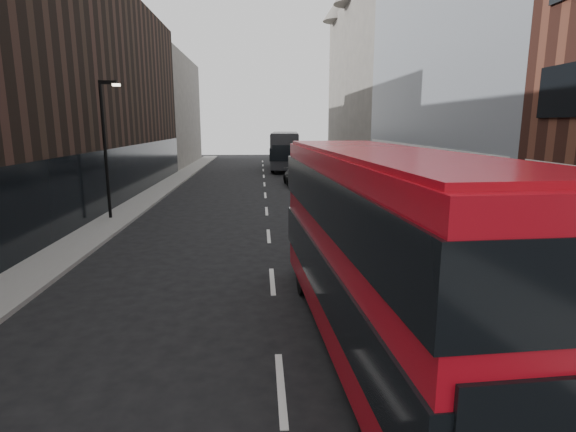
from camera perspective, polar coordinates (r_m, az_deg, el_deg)
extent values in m
cube|color=slate|center=(32.19, 10.61, 2.58)|extent=(3.00, 80.00, 0.15)
cube|color=slate|center=(32.14, -17.30, 2.24)|extent=(2.00, 80.00, 0.15)
cube|color=#909399|center=(29.75, 21.38, 20.51)|extent=(5.00, 22.00, 20.00)
cube|color=silver|center=(28.62, 15.90, 4.92)|extent=(0.35, 21.00, 3.80)
cube|color=#615C55|center=(51.37, 10.18, 15.87)|extent=(5.00, 24.00, 18.00)
cone|color=#615C55|center=(60.42, 6.56, 25.39)|extent=(4.00, 4.00, 3.00)
cube|color=black|center=(37.57, -21.48, 13.86)|extent=(5.00, 24.00, 14.00)
cube|color=#615C55|center=(58.91, -14.84, 12.66)|extent=(5.00, 20.00, 13.00)
cylinder|color=black|center=(25.15, -22.19, 7.66)|extent=(0.16, 0.16, 7.00)
cube|color=black|center=(25.08, -21.91, 15.47)|extent=(0.90, 0.15, 0.18)
cube|color=#FFF2CC|center=(24.95, -20.98, 15.28)|extent=(0.35, 0.22, 0.12)
cube|color=#AC0A16|center=(9.95, 11.46, -3.82)|extent=(3.13, 11.10, 3.99)
cube|color=black|center=(10.14, 11.31, -7.35)|extent=(3.26, 11.15, 1.10)
cube|color=black|center=(9.73, 11.71, 2.14)|extent=(3.26, 11.15, 1.10)
cube|color=black|center=(15.25, 4.92, -0.20)|extent=(2.12, 0.20, 1.40)
cube|color=#AC0A16|center=(9.63, 11.94, 7.89)|extent=(3.01, 10.65, 0.12)
cylinder|color=black|center=(13.53, 1.97, -7.84)|extent=(0.36, 1.01, 1.00)
cylinder|color=black|center=(14.02, 10.93, -7.35)|extent=(0.36, 1.01, 1.00)
cylinder|color=black|center=(8.31, 27.04, -22.60)|extent=(0.36, 1.01, 1.00)
cube|color=black|center=(51.21, -0.38, 8.48)|extent=(3.67, 12.75, 3.55)
cube|color=black|center=(51.22, -0.38, 8.22)|extent=(3.79, 12.81, 1.26)
cube|color=black|center=(44.89, -0.45, 7.97)|extent=(2.43, 0.24, 1.60)
cube|color=black|center=(57.53, -0.33, 8.76)|extent=(2.43, 0.24, 1.60)
cube|color=black|center=(51.14, -0.39, 10.50)|extent=(3.52, 12.24, 0.12)
cylinder|color=black|center=(55.36, -1.68, 6.99)|extent=(0.42, 1.16, 1.14)
cylinder|color=black|center=(55.34, 0.99, 6.99)|extent=(0.42, 1.16, 1.14)
cylinder|color=black|center=(47.34, -1.98, 6.21)|extent=(0.42, 1.16, 1.14)
cylinder|color=black|center=(47.31, 1.14, 6.21)|extent=(0.42, 1.16, 1.14)
imported|color=black|center=(21.63, 8.16, 0.23)|extent=(1.96, 4.65, 1.57)
imported|color=gray|center=(29.29, 3.62, 3.04)|extent=(1.89, 4.14, 1.32)
imported|color=black|center=(37.34, 1.13, 4.94)|extent=(2.20, 4.82, 1.37)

